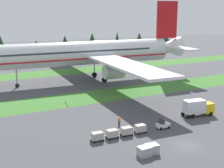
% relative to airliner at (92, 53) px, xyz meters
% --- Properties ---
extents(ground_plane, '(400.00, 400.00, 0.00)m').
position_rel_airliner_xyz_m(ground_plane, '(-6.38, -54.38, -9.14)').
color(ground_plane, '#47474C').
extents(grass_strip_near, '(320.00, 12.49, 0.01)m').
position_rel_airliner_xyz_m(grass_strip_near, '(-6.38, -18.37, -9.14)').
color(grass_strip_near, '#3D752D').
rests_on(grass_strip_near, ground).
extents(grass_strip_far, '(320.00, 12.49, 0.01)m').
position_rel_airliner_xyz_m(grass_strip_far, '(-6.38, 18.61, -9.14)').
color(grass_strip_far, '#3D752D').
rests_on(grass_strip_far, ground).
extents(airliner, '(67.01, 82.67, 25.48)m').
position_rel_airliner_xyz_m(airliner, '(0.00, 0.00, 0.00)').
color(airliner, silver).
rests_on(airliner, ground).
extents(baggage_tug, '(2.64, 1.38, 1.97)m').
position_rel_airliner_xyz_m(baggage_tug, '(-5.52, -45.86, -8.33)').
color(baggage_tug, silver).
rests_on(baggage_tug, ground).
extents(cargo_dolly_lead, '(2.25, 1.57, 1.55)m').
position_rel_airliner_xyz_m(cargo_dolly_lead, '(-10.54, -45.70, -8.22)').
color(cargo_dolly_lead, '#A3A3A8').
rests_on(cargo_dolly_lead, ground).
extents(cargo_dolly_second, '(2.25, 1.57, 1.55)m').
position_rel_airliner_xyz_m(cargo_dolly_second, '(-13.44, -45.60, -8.22)').
color(cargo_dolly_second, '#A3A3A8').
rests_on(cargo_dolly_second, ground).
extents(cargo_dolly_third, '(2.25, 1.57, 1.55)m').
position_rel_airliner_xyz_m(cargo_dolly_third, '(-16.34, -45.51, -8.22)').
color(cargo_dolly_third, '#A3A3A8').
rests_on(cargo_dolly_third, ground).
extents(cargo_dolly_fourth, '(2.25, 1.57, 1.55)m').
position_rel_airliner_xyz_m(cargo_dolly_fourth, '(-19.24, -45.42, -8.22)').
color(cargo_dolly_fourth, '#A3A3A8').
rests_on(cargo_dolly_fourth, ground).
extents(catering_truck, '(7.21, 3.28, 3.58)m').
position_rel_airliner_xyz_m(catering_truck, '(5.74, -43.13, -7.19)').
color(catering_truck, yellow).
rests_on(catering_truck, ground).
extents(ground_crew_marshaller, '(0.36, 0.56, 1.74)m').
position_rel_airliner_xyz_m(ground_crew_marshaller, '(-4.74, -45.29, -8.20)').
color(ground_crew_marshaller, black).
rests_on(ground_crew_marshaller, ground).
extents(ground_crew_loader, '(0.47, 0.38, 1.74)m').
position_rel_airliner_xyz_m(ground_crew_loader, '(-11.96, -40.16, -8.20)').
color(ground_crew_loader, black).
rests_on(ground_crew_loader, ground).
extents(uld_container_0, '(2.04, 1.65, 1.56)m').
position_rel_airliner_xyz_m(uld_container_0, '(-15.21, -54.22, -8.36)').
color(uld_container_0, '#A3A3A8').
rests_on(uld_container_0, ground).
extents(uld_container_1, '(2.17, 1.82, 1.54)m').
position_rel_airliner_xyz_m(uld_container_1, '(-13.63, -53.97, -8.37)').
color(uld_container_1, '#A3A3A8').
rests_on(uld_container_1, ground).
extents(taxiway_marker_0, '(0.44, 0.44, 0.55)m').
position_rel_airliner_xyz_m(taxiway_marker_0, '(-3.58, -22.09, -8.87)').
color(taxiway_marker_0, orange).
rests_on(taxiway_marker_0, ground).
extents(taxiway_marker_1, '(0.44, 0.44, 0.67)m').
position_rel_airliner_xyz_m(taxiway_marker_1, '(-16.45, -21.14, -8.81)').
color(taxiway_marker_1, orange).
rests_on(taxiway_marker_1, ground).
extents(taxiway_marker_2, '(0.44, 0.44, 0.50)m').
position_rel_airliner_xyz_m(taxiway_marker_2, '(-9.18, -25.54, -8.89)').
color(taxiway_marker_2, orange).
rests_on(taxiway_marker_2, ground).
extents(taxiway_marker_3, '(0.44, 0.44, 0.59)m').
position_rel_airliner_xyz_m(taxiway_marker_3, '(-16.89, -23.67, -8.85)').
color(taxiway_marker_3, orange).
rests_on(taxiway_marker_3, ground).
extents(distant_tree_line, '(156.13, 10.29, 12.80)m').
position_rel_airliner_xyz_m(distant_tree_line, '(1.06, 52.66, -2.09)').
color(distant_tree_line, '#4C3823').
rests_on(distant_tree_line, ground).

